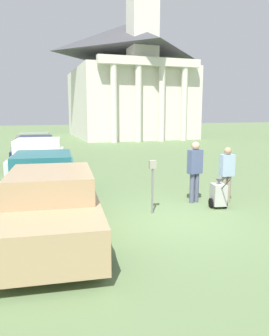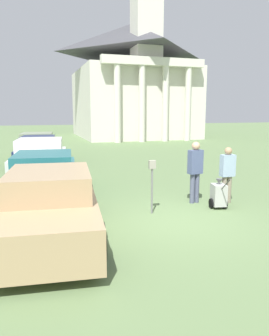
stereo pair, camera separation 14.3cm
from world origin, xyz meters
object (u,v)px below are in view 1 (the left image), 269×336
object	(u,v)px
parked_car_white	(39,160)
church	(129,75)
parked_car_navy	(36,151)
person_worker	(195,168)
parked_car_sage	(35,146)
parked_car_tan	(52,205)
parking_meter	(153,177)
equipment_cart	(218,194)
parked_car_teal	(44,178)
person_supervisor	(227,171)

from	to	relation	value
parked_car_white	church	world-z (taller)	church
parked_car_navy	person_worker	distance (m)	9.70
parked_car_sage	person_worker	bearing A→B (deg)	-63.37
parked_car_tan	church	world-z (taller)	church
parked_car_tan	parking_meter	size ratio (longest dim) A/B	3.57
parked_car_white	person_worker	world-z (taller)	person_worker
parked_car_tan	parked_car_sage	distance (m)	12.90
person_worker	church	size ratio (longest dim) A/B	0.07
parked_car_tan	parked_car_navy	distance (m)	10.17
parked_car_tan	equipment_cart	bearing A→B (deg)	15.54
parked_car_white	parked_car_navy	xyz separation A→B (m)	(0.00, 3.48, -0.05)
parking_meter	parked_car_tan	bearing A→B (deg)	-162.18
parked_car_teal	equipment_cart	distance (m)	5.23
parked_car_navy	parked_car_sage	xyz separation A→B (m)	(-0.00, 2.73, -0.00)
parked_car_tan	parking_meter	bearing A→B (deg)	24.16
parked_car_sage	parking_meter	bearing A→B (deg)	-71.23
parked_car_teal	church	xyz separation A→B (m)	(10.16, 23.66, 5.77)
person_worker	person_supervisor	size ratio (longest dim) A/B	1.09
person_supervisor	church	distance (m)	26.76
parked_car_navy	person_supervisor	size ratio (longest dim) A/B	3.21
person_worker	equipment_cart	size ratio (longest dim) A/B	1.82
parked_car_navy	person_supervisor	bearing A→B (deg)	-54.01
parked_car_sage	church	xyz separation A→B (m)	(10.16, 13.95, 5.77)
parked_car_teal	person_worker	xyz separation A→B (m)	(4.23, -1.74, 0.36)
parked_car_sage	parking_meter	xyz separation A→B (m)	(2.65, -12.05, 0.31)
parking_meter	parked_car_sage	bearing A→B (deg)	102.42
parked_car_navy	parked_car_white	bearing A→B (deg)	-83.66
person_supervisor	parked_car_sage	bearing A→B (deg)	-66.44
parked_car_tan	equipment_cart	world-z (taller)	parked_car_tan
parked_car_sage	parking_meter	world-z (taller)	parked_car_sage
parked_car_tan	parked_car_white	xyz separation A→B (m)	(0.00, 6.69, 0.04)
person_supervisor	equipment_cart	bearing A→B (deg)	38.05
parked_car_tan	parked_car_teal	bearing A→B (deg)	96.34
person_worker	parked_car_navy	bearing A→B (deg)	-73.93
parking_meter	person_worker	distance (m)	1.69
parked_car_white	person_supervisor	xyz separation A→B (m)	(5.13, -5.53, 0.21)
parking_meter	church	xyz separation A→B (m)	(7.51, 26.00, 5.46)
parked_car_navy	parking_meter	world-z (taller)	parked_car_navy
parked_car_sage	equipment_cart	size ratio (longest dim) A/B	5.33
parked_car_teal	parked_car_white	distance (m)	3.49
parked_car_tan	person_supervisor	world-z (taller)	person_supervisor
person_supervisor	church	xyz separation A→B (m)	(5.03, 25.70, 5.51)
parked_car_tan	person_worker	world-z (taller)	person_worker
person_worker	equipment_cart	bearing A→B (deg)	108.88
parked_car_teal	person_worker	world-z (taller)	person_worker
parked_car_teal	parked_car_white	xyz separation A→B (m)	(-0.00, 3.49, 0.04)
parked_car_sage	person_worker	size ratio (longest dim) A/B	2.93
parked_car_navy	church	bearing A→B (deg)	64.99
parked_car_tan	person_supervisor	bearing A→B (deg)	18.99
parked_car_sage	church	size ratio (longest dim) A/B	0.20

